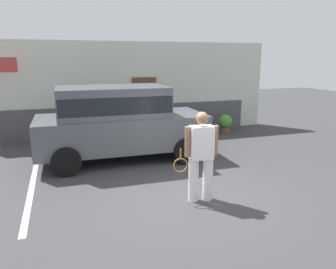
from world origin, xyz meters
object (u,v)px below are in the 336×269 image
(parked_suv, at_px, (118,119))
(potted_plant_by_porch, at_px, (200,122))
(tennis_player_man, at_px, (201,156))
(potted_plant_secondary, at_px, (225,123))

(parked_suv, height_order, potted_plant_by_porch, parked_suv)
(parked_suv, height_order, tennis_player_man, parked_suv)
(tennis_player_man, height_order, potted_plant_by_porch, tennis_player_man)
(parked_suv, height_order, potted_plant_secondary, parked_suv)
(potted_plant_secondary, bearing_deg, parked_suv, -155.07)
(parked_suv, distance_m, potted_plant_by_porch, 3.94)
(parked_suv, xyz_separation_m, tennis_player_man, (1.05, -3.22, -0.21))
(parked_suv, relative_size, potted_plant_secondary, 6.63)
(potted_plant_by_porch, bearing_deg, potted_plant_secondary, 4.78)
(potted_plant_by_porch, xyz_separation_m, potted_plant_secondary, (1.10, 0.09, -0.10))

